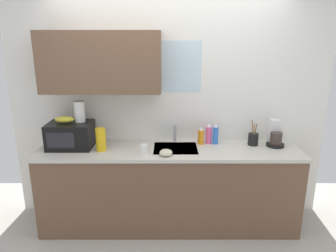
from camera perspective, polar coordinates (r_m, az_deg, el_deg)
The scene contains 14 objects.
kitchen_wall_assembly at distance 3.46m, azimuth -2.51°, elevation 4.89°, with size 3.53×0.42×2.50m.
counter_unit at distance 3.47m, azimuth 0.02°, elevation -11.05°, with size 2.76×0.63×0.90m.
sink_faucet at distance 3.49m, azimuth 1.10°, elevation -1.30°, with size 0.03×0.03×0.20m, color #B2B5BA.
microwave at distance 3.45m, azimuth -17.62°, elevation -1.63°, with size 0.46×0.35×0.27m.
banana_bunch at distance 3.43m, azimuth -18.64°, elevation 1.10°, with size 0.20×0.11×0.07m, color gold.
paper_towel_roll at distance 3.41m, azimuth -16.10°, elevation 2.55°, with size 0.11×0.11×0.22m, color white.
coffee_maker at distance 3.56m, azimuth 18.78°, elevation -1.74°, with size 0.19×0.21×0.28m.
dish_soap_bottle_orange at distance 3.43m, azimuth 5.82°, elevation -1.84°, with size 0.06×0.06×0.20m.
dish_soap_bottle_pink at distance 3.46m, azimuth 7.24°, elevation -1.46°, with size 0.06×0.06×0.22m.
dish_soap_bottle_blue at distance 3.46m, azimuth 8.46°, elevation -1.52°, with size 0.06×0.06×0.23m.
cereal_canister at distance 3.28m, azimuth -12.40°, elevation -2.45°, with size 0.10×0.10×0.24m, color gold.
mug_white at distance 3.16m, azimuth -4.59°, elevation -4.25°, with size 0.08×0.08×0.10m, color white.
utensil_crock at distance 3.51m, azimuth 15.11°, elevation -2.27°, with size 0.11×0.11×0.28m.
small_bowl at distance 3.10m, azimuth -0.58°, elevation -4.90°, with size 0.13×0.13×0.07m, color beige.
Camera 1 is at (-0.01, -3.09, 2.04)m, focal length 33.30 mm.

